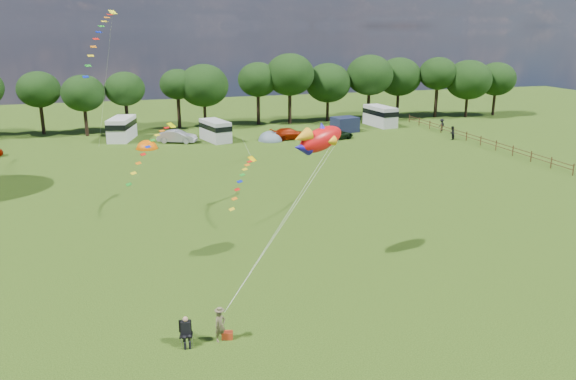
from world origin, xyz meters
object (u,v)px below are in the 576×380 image
object	(u,v)px
campervan_d	(380,115)
campervan_c	(215,130)
walker_b	(442,125)
kite_flyer	(220,326)
car_c	(290,134)
car_b	(177,137)
walker_a	(452,133)
campervan_b	(122,128)
camp_chair	(186,328)
tent_greyblue	(271,140)
car_d	(337,134)
tent_orange	(147,149)
fish_kite	(317,140)

from	to	relation	value
campervan_d	campervan_c	bearing A→B (deg)	92.74
walker_b	kite_flyer	bearing A→B (deg)	26.09
campervan_c	car_c	bearing A→B (deg)	-115.17
car_b	walker_a	size ratio (longest dim) A/B	2.54
campervan_d	walker_a	size ratio (longest dim) A/B	3.46
car_b	walker_a	xyz separation A→B (m)	(33.94, -8.14, 0.09)
campervan_b	campervan_c	xyz separation A→B (m)	(11.34, -4.10, -0.14)
walker_a	walker_b	world-z (taller)	walker_a
campervan_d	camp_chair	xyz separation A→B (m)	(-34.09, -51.10, -0.68)
car_b	car_c	size ratio (longest dim) A/B	0.94
car_b	camp_chair	xyz separation A→B (m)	(-4.40, -47.00, 0.06)
campervan_c	tent_greyblue	size ratio (longest dim) A/B	1.63
car_d	campervan_d	bearing A→B (deg)	-68.85
car_c	campervan_d	world-z (taller)	campervan_d
car_b	campervan_b	bearing A→B (deg)	81.76
car_c	camp_chair	bearing A→B (deg)	151.41
campervan_c	kite_flyer	size ratio (longest dim) A/B	3.69
car_b	tent_greyblue	distance (m)	11.74
campervan_d	tent_orange	distance (m)	34.22
car_d	kite_flyer	world-z (taller)	kite_flyer
campervan_d	car_b	bearing A→B (deg)	90.98
car_c	kite_flyer	bearing A→B (deg)	153.17
campervan_b	kite_flyer	xyz separation A→B (m)	(3.69, -51.13, -0.77)
campervan_b	walker_b	distance (m)	43.05
campervan_b	walker_a	distance (m)	42.26
tent_orange	fish_kite	bearing A→B (deg)	-77.73
walker_b	camp_chair	bearing A→B (deg)	24.88
camp_chair	fish_kite	size ratio (longest dim) A/B	0.37
camp_chair	walker_a	size ratio (longest dim) A/B	0.81
tent_orange	campervan_d	bearing A→B (deg)	11.28
car_b	walker_b	size ratio (longest dim) A/B	2.63
car_b	car_d	bearing A→B (deg)	-76.74
campervan_d	walker_b	xyz separation A→B (m)	(6.37, -6.30, -0.69)
car_d	campervan_d	world-z (taller)	campervan_d
camp_chair	campervan_c	bearing A→B (deg)	90.84
tent_orange	tent_greyblue	distance (m)	15.40
car_b	car_d	size ratio (longest dim) A/B	1.01
tent_orange	fish_kite	distance (m)	39.09
campervan_b	campervan_d	bearing A→B (deg)	-74.30
tent_orange	tent_greyblue	bearing A→B (deg)	2.32
campervan_c	camp_chair	xyz separation A→B (m)	(-9.20, -46.88, -0.54)
car_c	campervan_b	world-z (taller)	campervan_b
tent_orange	walker_b	xyz separation A→B (m)	(39.90, 0.39, 0.83)
car_c	tent_orange	bearing A→B (deg)	86.06
campervan_d	kite_flyer	size ratio (longest dim) A/B	3.94
kite_flyer	walker_b	xyz separation A→B (m)	(38.92, 44.96, 0.08)
tent_greyblue	kite_flyer	xyz separation A→B (m)	(-14.40, -45.19, 0.75)
campervan_c	tent_greyblue	distance (m)	7.13
car_b	kite_flyer	bearing A→B (deg)	-160.37
walker_a	walker_b	bearing A→B (deg)	-143.13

